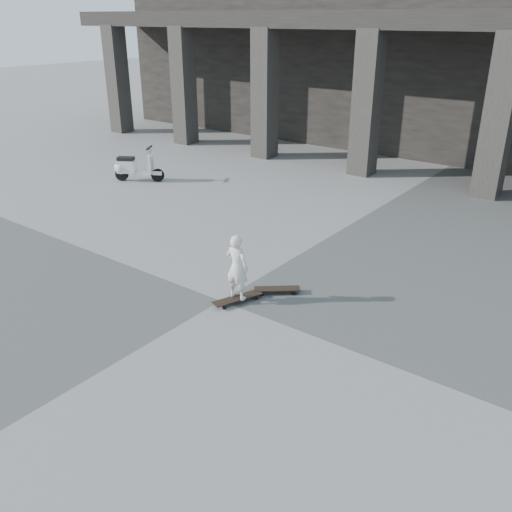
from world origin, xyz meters
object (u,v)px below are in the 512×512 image
Objects in this scene: skateboard_spare at (277,289)px; longboard at (238,299)px; scooter at (131,167)px; child at (237,267)px.

longboard is at bearing -157.01° from skateboard_spare.
skateboard_spare reaches higher than longboard.
skateboard_spare is at bearing -6.31° from longboard.
longboard is 0.69× the size of scooter.
scooter reaches higher than longboard.
child is (-0.00, 0.00, 0.57)m from longboard.
scooter reaches higher than skateboard_spare.
child reaches higher than scooter.
skateboard_spare is at bearing -121.65° from child.
child is at bearing -59.81° from scooter.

